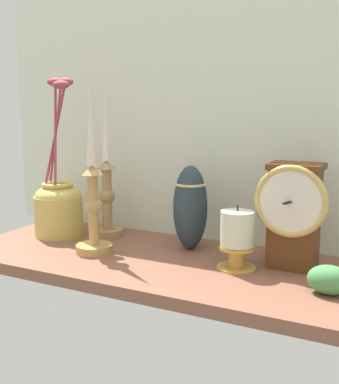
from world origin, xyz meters
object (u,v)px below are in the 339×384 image
pillar_candle_front (237,237)px  tall_ceramic_vase (190,207)px  mantel_clock (294,213)px  candlestick_tall_left (93,200)px  candlestick_tall_center (107,193)px  brass_vase_jar (58,203)px

pillar_candle_front → tall_ceramic_vase: tall_ceramic_vase is taller
mantel_clock → pillar_candle_front: 11.80cm
candlestick_tall_left → candlestick_tall_center: bearing=112.1°
pillar_candle_front → candlestick_tall_center: bearing=166.7°
tall_ceramic_vase → pillar_candle_front: bearing=-30.1°
candlestick_tall_center → pillar_candle_front: (35.63, -8.40, -4.37)cm
brass_vase_jar → tall_ceramic_vase: (33.09, 4.12, 1.47)cm
brass_vase_jar → tall_ceramic_vase: 33.37cm
candlestick_tall_left → candlestick_tall_center: 13.57cm
pillar_candle_front → candlestick_tall_left: bearing=-172.3°
mantel_clock → candlestick_tall_left: size_ratio=0.58×
brass_vase_jar → pillar_candle_front: bearing=-4.5°
tall_ceramic_vase → candlestick_tall_left: bearing=-145.0°
candlestick_tall_left → candlestick_tall_center: candlestick_tall_left is taller
candlestick_tall_center → pillar_candle_front: 36.87cm
tall_ceramic_vase → mantel_clock: bearing=-6.1°
candlestick_tall_center → tall_ceramic_vase: candlestick_tall_center is taller
mantel_clock → brass_vase_jar: size_ratio=0.54×
mantel_clock → candlestick_tall_center: candlestick_tall_center is taller
candlestick_tall_center → pillar_candle_front: size_ratio=2.77×
candlestick_tall_left → pillar_candle_front: 31.25cm
brass_vase_jar → pillar_candle_front: 46.71cm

